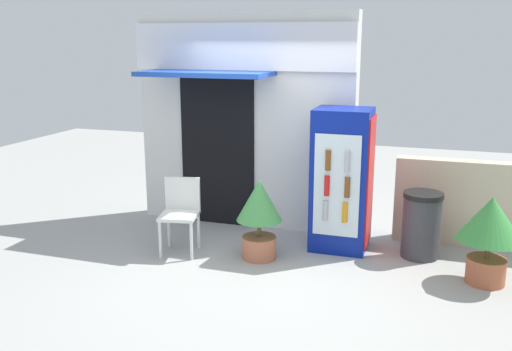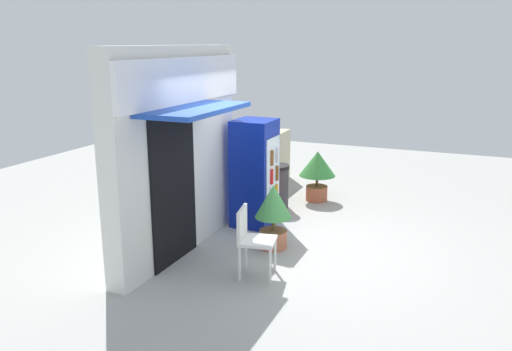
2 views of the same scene
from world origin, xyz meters
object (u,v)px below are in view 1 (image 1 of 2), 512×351
object	(u,v)px
drink_cooler	(342,180)
potted_plant_near_shop	(260,212)
potted_plant_curbside	(490,228)
plastic_chair	(181,209)
trash_bin	(421,225)

from	to	relation	value
drink_cooler	potted_plant_near_shop	bearing A→B (deg)	-142.61
drink_cooler	potted_plant_near_shop	size ratio (longest dim) A/B	1.82
potted_plant_curbside	plastic_chair	bearing A→B (deg)	-177.43
potted_plant_near_shop	trash_bin	world-z (taller)	potted_plant_near_shop
potted_plant_near_shop	potted_plant_curbside	size ratio (longest dim) A/B	1.00
plastic_chair	potted_plant_near_shop	world-z (taller)	potted_plant_near_shop
potted_plant_near_shop	trash_bin	xyz separation A→B (m)	(1.79, 0.64, -0.17)
drink_cooler	potted_plant_curbside	distance (m)	1.76
potted_plant_near_shop	trash_bin	distance (m)	1.91
trash_bin	drink_cooler	bearing A→B (deg)	179.69
drink_cooler	potted_plant_near_shop	world-z (taller)	drink_cooler
potted_plant_curbside	trash_bin	xyz separation A→B (m)	(-0.69, 0.56, -0.22)
plastic_chair	trash_bin	size ratio (longest dim) A/B	1.14
drink_cooler	plastic_chair	distance (m)	1.97
potted_plant_curbside	trash_bin	distance (m)	0.91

